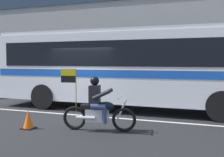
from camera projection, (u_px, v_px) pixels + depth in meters
ground_plane at (82, 112)px, 10.49m from camera, size 60.00×60.00×0.00m
sidewalk_curb at (122, 95)px, 15.26m from camera, size 28.00×3.80×0.15m
lane_center_stripe at (74, 115)px, 9.93m from camera, size 26.60×0.14×0.01m
office_building_facade at (133, 19)px, 17.10m from camera, size 28.00×0.89×9.33m
transit_bus at (136, 64)px, 10.84m from camera, size 11.72×2.63×3.22m
motorcycle_with_rider at (98, 108)px, 7.65m from camera, size 2.17×0.74×1.78m
traffic_cone at (28, 120)px, 7.90m from camera, size 0.36×0.36×0.55m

